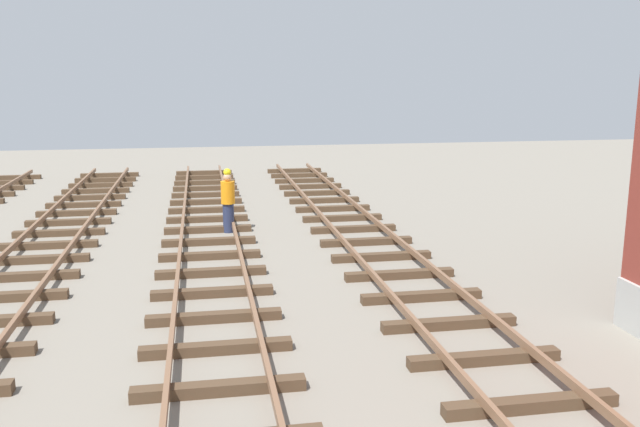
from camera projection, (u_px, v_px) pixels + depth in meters
track_worker_foreground at (228, 201)px, 19.44m from camera, size 0.40×0.40×1.87m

